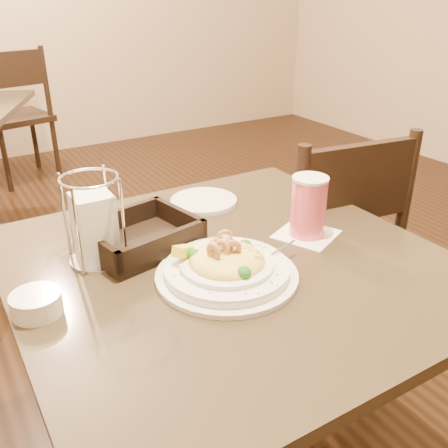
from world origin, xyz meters
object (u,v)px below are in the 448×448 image
dining_chair_near (322,258)px  napkin_caddy (95,226)px  bread_basket (141,239)px  drink_glass (308,207)px  main_table (228,346)px  pasta_bowl (226,266)px  side_plate (204,201)px  butter_ramekin (36,304)px  dining_chair_far (17,112)px

dining_chair_near → napkin_caddy: (-0.73, -0.08, 0.33)m
dining_chair_near → bread_basket: dining_chair_near is taller
drink_glass → napkin_caddy: (-0.46, 0.14, 0.01)m
main_table → drink_glass: (0.22, 0.01, 0.31)m
pasta_bowl → side_plate: bearing=67.6°
side_plate → napkin_caddy: bearing=-155.8°
drink_glass → side_plate: drink_glass is taller
pasta_bowl → butter_ramekin: bearing=168.1°
main_table → pasta_bowl: pasta_bowl is taller
dining_chair_near → dining_chair_far: 2.68m
dining_chair_far → bread_basket: bearing=74.5°
pasta_bowl → napkin_caddy: napkin_caddy is taller
main_table → dining_chair_far: (0.06, 2.87, -0.01)m
bread_basket → side_plate: 0.29m
dining_chair_near → side_plate: size_ratio=5.11×
main_table → side_plate: 0.40m
drink_glass → bread_basket: bearing=157.9°
dining_chair_near → butter_ramekin: size_ratio=10.12×
dining_chair_far → napkin_caddy: bearing=72.4°
drink_glass → side_plate: 0.33m
main_table → side_plate: bearing=70.5°
dining_chair_near → drink_glass: bearing=46.6°
napkin_caddy → side_plate: (0.35, 0.16, -0.08)m
napkin_caddy → bread_basket: bearing=3.3°
bread_basket → napkin_caddy: 0.12m
dining_chair_far → butter_ramekin: size_ratio=10.12×
main_table → dining_chair_far: size_ratio=0.97×
drink_glass → bread_basket: 0.40m
main_table → drink_glass: size_ratio=5.21×
dining_chair_near → drink_glass: dining_chair_near is taller
bread_basket → side_plate: bread_basket is taller
main_table → dining_chair_near: bearing=24.6°
main_table → bread_basket: bread_basket is taller
dining_chair_near → pasta_bowl: (-0.53, -0.28, 0.28)m
napkin_caddy → butter_ramekin: 0.22m
dining_chair_far → main_table: bearing=77.5°
dining_chair_far → side_plate: size_ratio=5.11×
bread_basket → butter_ramekin: size_ratio=2.93×
main_table → napkin_caddy: size_ratio=4.61×
drink_glass → butter_ramekin: size_ratio=1.88×
main_table → pasta_bowl: bearing=-125.6°
drink_glass → bread_basket: (-0.36, 0.15, -0.05)m
dining_chair_far → butter_ramekin: dining_chair_far is taller
main_table → napkin_caddy: 0.43m
dining_chair_near → main_table: bearing=32.1°
dining_chair_far → napkin_caddy: napkin_caddy is taller
side_plate → pasta_bowl: bearing=-112.4°
bread_basket → pasta_bowl: bearing=-65.1°
drink_glass → side_plate: bearing=111.0°
dining_chair_far → side_plate: 2.57m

